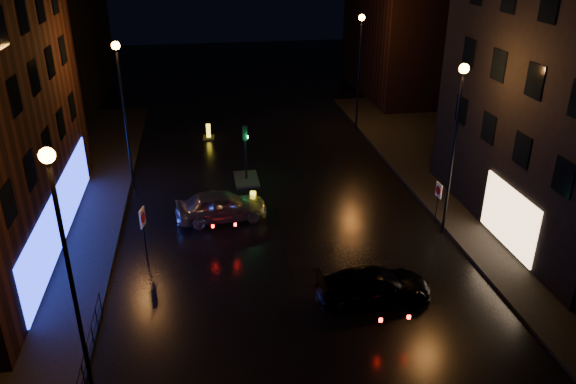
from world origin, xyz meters
The scene contains 16 objects.
ground centered at (0.00, 0.00, 0.00)m, with size 120.00×120.00×0.00m, color black.
pavement_right centered at (14.00, 8.00, 0.07)m, with size 12.00×44.00×0.15m, color black.
building_far_left centered at (-16.00, 35.00, 7.00)m, with size 8.00×16.00×14.00m, color black.
building_far_right centered at (15.00, 32.00, 6.00)m, with size 8.00×14.00×12.00m, color black.
street_lamp_lnear centered at (-7.80, -2.00, 5.56)m, with size 0.44×0.44×8.37m.
street_lamp_lfar centered at (-7.80, 14.00, 5.56)m, with size 0.44×0.44×8.37m.
street_lamp_rnear centered at (7.80, 6.00, 5.56)m, with size 0.44×0.44×8.37m.
street_lamp_rfar centered at (7.80, 22.00, 5.56)m, with size 0.44×0.44×8.37m.
traffic_signal centered at (-1.20, 14.00, 0.50)m, with size 1.40×2.40×3.45m.
guard_railing centered at (-8.00, -1.00, 0.74)m, with size 0.05×6.04×1.00m.
silver_hatchback centered at (-2.93, 9.16, 0.79)m, with size 1.87×4.65×1.58m, color #A6AAAE.
dark_sedan centered at (2.72, 1.15, 0.68)m, with size 1.91×4.70×1.36m, color black.
bollard_near centered at (-1.19, 10.09, 0.23)m, with size 1.13×1.37×1.03m.
bollard_far centered at (-3.17, 21.89, 0.23)m, with size 0.91×1.29×1.07m.
road_sign_left centered at (-6.50, 5.76, 1.94)m, with size 0.20×0.62×2.59m.
road_sign_right centered at (7.77, 6.91, 1.69)m, with size 0.11×0.55×2.26m.
Camera 1 is at (-3.68, -16.83, 13.60)m, focal length 35.00 mm.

